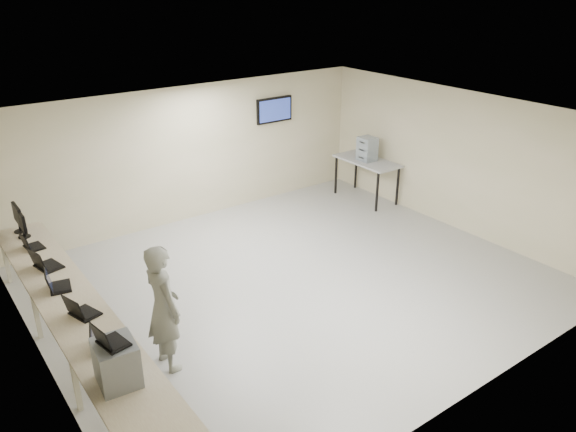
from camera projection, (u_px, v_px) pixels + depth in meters
room at (295, 204)px, 9.02m from camera, size 8.01×7.01×2.81m
workbench at (74, 309)px, 7.25m from camera, size 0.76×6.00×0.90m
equipment_box at (117, 363)px, 5.76m from camera, size 0.44×0.50×0.48m
laptop_on_box at (108, 340)px, 5.61m from camera, size 0.32×0.36×0.25m
laptop_0 at (101, 342)px, 6.37m from camera, size 0.39×0.42×0.28m
laptop_1 at (80, 311)px, 6.95m from camera, size 0.40×0.43×0.28m
laptop_2 at (55, 284)px, 7.54m from camera, size 0.37×0.42×0.29m
laptop_3 at (44, 263)px, 8.07m from camera, size 0.41×0.46×0.31m
laptop_4 at (30, 245)px, 8.66m from camera, size 0.31×0.36×0.26m
monitor_near at (22, 222)px, 8.96m from camera, size 0.19×0.43×0.43m
monitor_far at (18, 216)px, 9.14m from camera, size 0.21×0.47×0.46m
soldier at (163, 308)px, 7.18m from camera, size 0.46×0.67×1.77m
side_table at (367, 163)px, 12.67m from camera, size 0.73×1.57×0.94m
storage_bins at (367, 149)px, 12.53m from camera, size 0.34×0.37×0.53m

